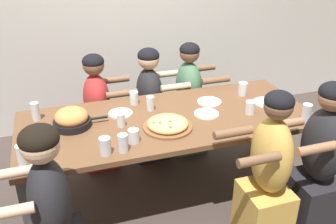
{
  "coord_description": "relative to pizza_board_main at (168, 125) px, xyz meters",
  "views": [
    {
      "loc": [
        -0.8,
        -2.48,
        2.14
      ],
      "look_at": [
        0.0,
        0.0,
        0.82
      ],
      "focal_mm": 40.0,
      "sensor_mm": 36.0,
      "label": 1
    }
  ],
  "objects": [
    {
      "name": "empty_plate_d",
      "position": [
        -0.29,
        0.34,
        -0.02
      ],
      "size": [
        0.19,
        0.19,
        0.02
      ],
      "color": "white",
      "rests_on": "dining_table"
    },
    {
      "name": "dining_table",
      "position": [
        0.05,
        0.16,
        -0.1
      ],
      "size": [
        2.3,
        0.95,
        0.77
      ],
      "color": "brown",
      "rests_on": "ground"
    },
    {
      "name": "drinking_glass_f",
      "position": [
        -0.04,
        0.33,
        0.03
      ],
      "size": [
        0.06,
        0.06,
        0.12
      ],
      "color": "silver",
      "rests_on": "dining_table"
    },
    {
      "name": "ground_plane",
      "position": [
        0.05,
        0.16,
        -0.8
      ],
      "size": [
        18.0,
        18.0,
        0.0
      ],
      "primitive_type": "plane",
      "color": "#423833",
      "rests_on": "ground"
    },
    {
      "name": "skillet_bowl",
      "position": [
        -0.67,
        0.24,
        0.04
      ],
      "size": [
        0.41,
        0.28,
        0.15
      ],
      "color": "black",
      "rests_on": "dining_table"
    },
    {
      "name": "drinking_glass_d",
      "position": [
        -0.14,
        0.49,
        0.02
      ],
      "size": [
        0.07,
        0.07,
        0.11
      ],
      "color": "silver",
      "rests_on": "dining_table"
    },
    {
      "name": "empty_plate_b",
      "position": [
        0.93,
        0.15,
        -0.02
      ],
      "size": [
        0.21,
        0.21,
        0.02
      ],
      "color": "white",
      "rests_on": "dining_table"
    },
    {
      "name": "empty_plate_a",
      "position": [
        0.36,
        0.11,
        -0.02
      ],
      "size": [
        0.2,
        0.2,
        0.02
      ],
      "color": "white",
      "rests_on": "dining_table"
    },
    {
      "name": "cocktail_glass_blue",
      "position": [
        -0.29,
        -0.12,
        0.02
      ],
      "size": [
        0.08,
        0.08,
        0.12
      ],
      "color": "silver",
      "rests_on": "dining_table"
    },
    {
      "name": "diner_near_right",
      "position": [
        0.96,
        -0.54,
        -0.23
      ],
      "size": [
        0.51,
        0.4,
        1.23
      ],
      "rotation": [
        0.0,
        0.0,
        1.57
      ],
      "color": "#232328",
      "rests_on": "ground"
    },
    {
      "name": "diner_far_midright",
      "position": [
        0.5,
        0.85,
        -0.28
      ],
      "size": [
        0.51,
        0.4,
        1.14
      ],
      "rotation": [
        0.0,
        0.0,
        -1.57
      ],
      "color": "#477556",
      "rests_on": "ground"
    },
    {
      "name": "diner_far_midleft",
      "position": [
        -0.41,
        0.85,
        -0.28
      ],
      "size": [
        0.51,
        0.4,
        1.12
      ],
      "rotation": [
        0.0,
        0.0,
        -1.57
      ],
      "color": "#B22D2D",
      "rests_on": "ground"
    },
    {
      "name": "drinking_glass_a",
      "position": [
        -0.38,
        -0.21,
        0.04
      ],
      "size": [
        0.07,
        0.07,
        0.13
      ],
      "color": "silver",
      "rests_on": "dining_table"
    },
    {
      "name": "drinking_glass_i",
      "position": [
        0.82,
        0.37,
        0.03
      ],
      "size": [
        0.08,
        0.08,
        0.12
      ],
      "color": "silver",
      "rests_on": "dining_table"
    },
    {
      "name": "drinking_glass_g",
      "position": [
        1.04,
        -0.23,
        0.04
      ],
      "size": [
        0.07,
        0.07,
        0.15
      ],
      "color": "silver",
      "rests_on": "dining_table"
    },
    {
      "name": "drinking_glass_h",
      "position": [
        -0.33,
        0.13,
        0.02
      ],
      "size": [
        0.06,
        0.06,
        0.11
      ],
      "color": "silver",
      "rests_on": "dining_table"
    },
    {
      "name": "diner_far_center",
      "position": [
        0.09,
        0.85,
        -0.28
      ],
      "size": [
        0.51,
        0.4,
        1.13
      ],
      "rotation": [
        0.0,
        0.0,
        -1.57
      ],
      "color": "#232328",
      "rests_on": "ground"
    },
    {
      "name": "drinking_glass_b",
      "position": [
        -0.93,
        0.44,
        0.05
      ],
      "size": [
        0.06,
        0.06,
        0.14
      ],
      "color": "silver",
      "rests_on": "dining_table"
    },
    {
      "name": "drinking_glass_e",
      "position": [
        -0.5,
        -0.21,
        0.03
      ],
      "size": [
        0.08,
        0.08,
        0.12
      ],
      "color": "silver",
      "rests_on": "dining_table"
    },
    {
      "name": "empty_plate_c",
      "position": [
        0.48,
        0.32,
        -0.02
      ],
      "size": [
        0.21,
        0.21,
        0.02
      ],
      "color": "white",
      "rests_on": "dining_table"
    },
    {
      "name": "diner_near_left",
      "position": [
        -0.88,
        -0.54,
        -0.23
      ],
      "size": [
        0.51,
        0.4,
        1.22
      ],
      "rotation": [
        0.0,
        0.0,
        1.57
      ],
      "color": "#232328",
      "rests_on": "ground"
    },
    {
      "name": "drinking_glass_c",
      "position": [
        -1.01,
        -0.17,
        0.03
      ],
      "size": [
        0.07,
        0.07,
        0.14
      ],
      "color": "silver",
      "rests_on": "dining_table"
    },
    {
      "name": "pizza_board_main",
      "position": [
        0.0,
        0.0,
        0.0
      ],
      "size": [
        0.37,
        0.37,
        0.05
      ],
      "color": "brown",
      "rests_on": "dining_table"
    },
    {
      "name": "diner_near_midright",
      "position": [
        0.55,
        -0.54,
        -0.24
      ],
      "size": [
        0.51,
        0.4,
        1.22
      ],
      "rotation": [
        0.0,
        0.0,
        1.57
      ],
      "color": "gold",
      "rests_on": "ground"
    },
    {
      "name": "drinking_glass_j",
      "position": [
        0.7,
        0.02,
        0.02
      ],
      "size": [
        0.08,
        0.08,
        0.11
      ],
      "color": "silver",
      "rests_on": "dining_table"
    }
  ]
}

